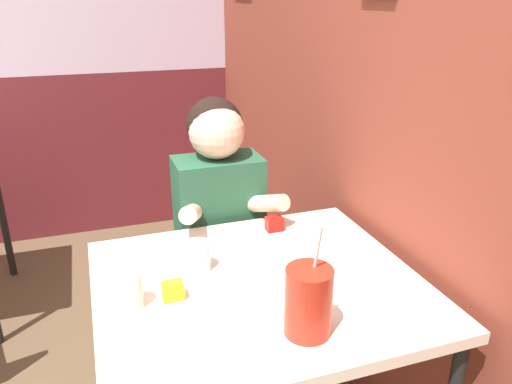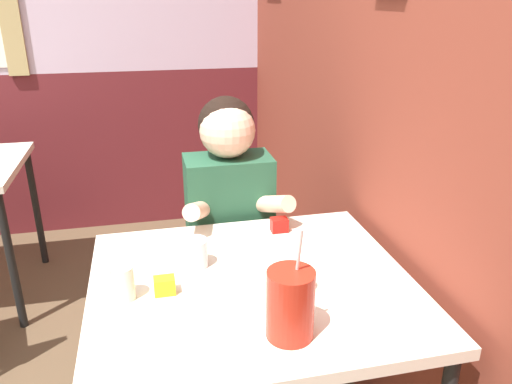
# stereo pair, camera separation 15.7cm
# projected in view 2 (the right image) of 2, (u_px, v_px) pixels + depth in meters

# --- Properties ---
(brick_wall_right) EXTENTS (0.08, 4.49, 2.70)m
(brick_wall_right) POSITION_uv_depth(u_px,v_px,m) (325.00, 47.00, 2.26)
(brick_wall_right) COLOR brown
(brick_wall_right) RESTS_ON ground_plane
(back_wall) EXTENTS (5.66, 0.09, 2.70)m
(back_wall) POSITION_uv_depth(u_px,v_px,m) (49.00, 32.00, 3.13)
(back_wall) COLOR silver
(back_wall) RESTS_ON ground_plane
(main_table) EXTENTS (0.96, 0.85, 0.77)m
(main_table) POSITION_uv_depth(u_px,v_px,m) (252.00, 301.00, 1.52)
(main_table) COLOR beige
(main_table) RESTS_ON ground_plane
(person_seated) EXTENTS (0.42, 0.41, 1.22)m
(person_seated) POSITION_uv_depth(u_px,v_px,m) (230.00, 234.00, 2.05)
(person_seated) COLOR #235138
(person_seated) RESTS_ON ground_plane
(cocktail_pitcher) EXTENTS (0.12, 0.12, 0.30)m
(cocktail_pitcher) POSITION_uv_depth(u_px,v_px,m) (290.00, 304.00, 1.22)
(cocktail_pitcher) COLOR #B22819
(cocktail_pitcher) RESTS_ON main_table
(glass_near_pitcher) EXTENTS (0.08, 0.08, 0.09)m
(glass_near_pitcher) POSITION_uv_depth(u_px,v_px,m) (195.00, 253.00, 1.56)
(glass_near_pitcher) COLOR silver
(glass_near_pitcher) RESTS_ON main_table
(glass_center) EXTENTS (0.07, 0.07, 0.10)m
(glass_center) POSITION_uv_depth(u_px,v_px,m) (297.00, 277.00, 1.42)
(glass_center) COLOR silver
(glass_center) RESTS_ON main_table
(glass_far_side) EXTENTS (0.06, 0.06, 0.10)m
(glass_far_side) POSITION_uv_depth(u_px,v_px,m) (123.00, 283.00, 1.39)
(glass_far_side) COLOR silver
(glass_far_side) RESTS_ON main_table
(condiment_ketchup) EXTENTS (0.06, 0.04, 0.05)m
(condiment_ketchup) POSITION_uv_depth(u_px,v_px,m) (279.00, 225.00, 1.80)
(condiment_ketchup) COLOR #B7140F
(condiment_ketchup) RESTS_ON main_table
(condiment_mustard) EXTENTS (0.06, 0.04, 0.05)m
(condiment_mustard) POSITION_uv_depth(u_px,v_px,m) (165.00, 286.00, 1.42)
(condiment_mustard) COLOR yellow
(condiment_mustard) RESTS_ON main_table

